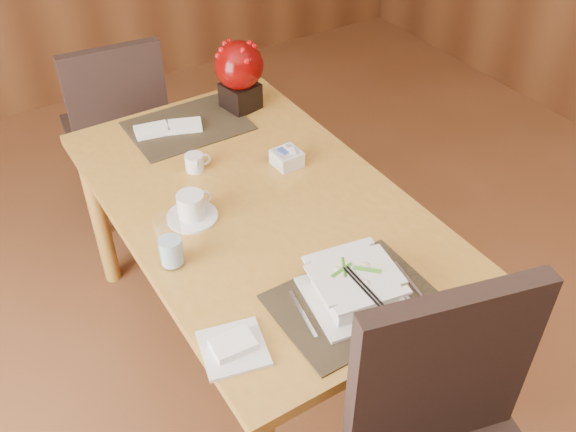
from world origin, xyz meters
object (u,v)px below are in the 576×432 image
water_glass (170,242)px  bread_plate (233,348)px  dining_table (258,222)px  soup_setting (354,287)px  coffee_cup (191,208)px  sugar_caddy (287,158)px  berry_decor (239,72)px  creamer_jug (194,163)px  far_chair (118,123)px

water_glass → bread_plate: 0.39m
dining_table → water_glass: (-0.37, -0.13, 0.18)m
soup_setting → coffee_cup: soup_setting is taller
sugar_caddy → berry_decor: 0.47m
creamer_jug → berry_decor: 0.48m
coffee_cup → sugar_caddy: bearing=12.4°
water_glass → far_chair: bearing=78.9°
soup_setting → berry_decor: berry_decor is taller
water_glass → berry_decor: size_ratio=0.61×
soup_setting → creamer_jug: bearing=107.0°
coffee_cup → far_chair: size_ratio=0.18×
water_glass → bread_plate: (0.00, -0.38, -0.08)m
soup_setting → creamer_jug: size_ratio=3.43×
sugar_caddy → soup_setting: bearing=-106.1°
dining_table → far_chair: (-0.13, 1.07, -0.11)m
coffee_cup → bread_plate: size_ratio=1.01×
bread_plate → far_chair: bearing=81.5°
bread_plate → soup_setting: bearing=-3.4°
berry_decor → creamer_jug: bearing=-139.7°
water_glass → sugar_caddy: (0.56, 0.25, -0.06)m
soup_setting → coffee_cup: (-0.23, 0.57, -0.01)m
creamer_jug → bread_plate: (-0.27, -0.79, -0.03)m
coffee_cup → far_chair: (0.09, 1.04, -0.25)m
water_glass → coffee_cup: bearing=48.9°
dining_table → coffee_cup: (-0.23, 0.03, 0.14)m
coffee_cup → creamer_jug: (0.13, 0.24, -0.01)m
berry_decor → water_glass: bearing=-131.4°
sugar_caddy → far_chair: size_ratio=0.10×
water_glass → creamer_jug: water_glass is taller
coffee_cup → far_chair: bearing=84.8°
berry_decor → far_chair: 0.73m
coffee_cup → sugar_caddy: size_ratio=1.78×
bread_plate → sugar_caddy: bearing=48.6°
dining_table → berry_decor: (0.25, 0.57, 0.26)m
water_glass → soup_setting: bearing=-47.5°
soup_setting → sugar_caddy: size_ratio=3.14×
water_glass → bread_plate: bearing=-90.0°
creamer_jug → far_chair: 0.84m
creamer_jug → berry_decor: bearing=48.5°
soup_setting → water_glass: 0.55m
soup_setting → water_glass: water_glass is taller
dining_table → creamer_jug: bearing=110.9°
sugar_caddy → coffee_cup: bearing=-167.6°
berry_decor → far_chair: size_ratio=0.30×
creamer_jug → sugar_caddy: (0.30, -0.15, -0.00)m
coffee_cup → bread_plate: (-0.14, -0.55, -0.04)m
dining_table → sugar_caddy: sugar_caddy is taller
berry_decor → coffee_cup: bearing=-131.5°
coffee_cup → bread_plate: 0.57m
dining_table → berry_decor: bearing=66.4°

